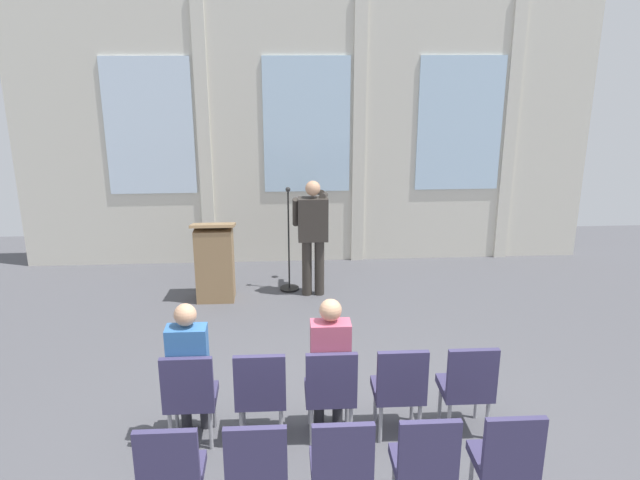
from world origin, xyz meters
The scene contains 17 objects.
ground_plane centered at (0.00, 0.00, 0.00)m, with size 14.00×14.00×0.00m, color #4C4C51.
rear_partition centered at (0.04, 5.38, 2.14)m, with size 9.13×0.14×4.27m.
speaker centered at (0.02, 3.89, 0.98)m, with size 0.52×0.69×1.68m.
mic_stand centered at (-0.32, 4.08, 0.34)m, with size 0.28×0.28×1.55m.
lectern centered at (-1.37, 3.79, 0.55)m, with size 0.60×0.48×1.16m.
chair_r0_c0 centered at (-1.27, 0.37, 0.53)m, with size 0.46×0.44×0.94m.
audience_r0_c0 centered at (-1.27, 0.45, 0.76)m, with size 0.36×0.39×1.38m.
chair_r0_c1 centered at (-0.64, 0.37, 0.53)m, with size 0.46×0.44×0.94m.
chair_r0_c2 centered at (0.00, 0.37, 0.53)m, with size 0.46×0.44×0.94m.
audience_r0_c2 centered at (0.00, 0.45, 0.77)m, with size 0.36×0.39×1.39m.
chair_r0_c3 centered at (0.64, 0.37, 0.53)m, with size 0.46×0.44×0.94m.
chair_r0_c4 centered at (1.27, 0.37, 0.53)m, with size 0.46×0.44×0.94m.
chair_r1_c0 centered at (-1.27, -0.70, 0.53)m, with size 0.46×0.44×0.94m.
chair_r1_c1 centered at (-0.64, -0.70, 0.53)m, with size 0.46×0.44×0.94m.
chair_r1_c2 centered at (0.00, -0.70, 0.53)m, with size 0.46×0.44×0.94m.
chair_r1_c3 centered at (0.64, -0.70, 0.53)m, with size 0.46×0.44×0.94m.
chair_r1_c4 centered at (1.27, -0.70, 0.53)m, with size 0.46×0.44×0.94m.
Camera 1 is at (-0.41, -4.77, 3.62)m, focal length 36.04 mm.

